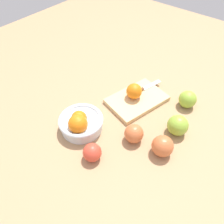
# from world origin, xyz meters

# --- Properties ---
(ground_plane) EXTENTS (2.40, 2.40, 0.00)m
(ground_plane) POSITION_xyz_m (0.00, 0.00, 0.00)
(ground_plane) COLOR tan
(bowl) EXTENTS (0.18, 0.18, 0.10)m
(bowl) POSITION_xyz_m (-0.16, 0.13, 0.04)
(bowl) COLOR silver
(bowl) RESTS_ON ground_plane
(cutting_board) EXTENTS (0.29, 0.23, 0.02)m
(cutting_board) POSITION_xyz_m (0.12, 0.05, 0.01)
(cutting_board) COLOR #DBB77F
(cutting_board) RESTS_ON ground_plane
(orange_on_board) EXTENTS (0.07, 0.07, 0.07)m
(orange_on_board) POSITION_xyz_m (0.12, 0.07, 0.06)
(orange_on_board) COLOR orange
(orange_on_board) RESTS_ON cutting_board
(knife) EXTENTS (0.15, 0.06, 0.01)m
(knife) POSITION_xyz_m (0.20, 0.06, 0.03)
(knife) COLOR silver
(knife) RESTS_ON cutting_board
(apple_front_left) EXTENTS (0.07, 0.07, 0.07)m
(apple_front_left) POSITION_xyz_m (-0.06, -0.06, 0.04)
(apple_front_left) COLOR #CC6638
(apple_front_left) RESTS_ON ground_plane
(apple_front_left_2) EXTENTS (0.08, 0.08, 0.08)m
(apple_front_left_2) POSITION_xyz_m (-0.05, -0.18, 0.04)
(apple_front_left_2) COLOR #CC6638
(apple_front_left_2) RESTS_ON ground_plane
(apple_mid_left) EXTENTS (0.07, 0.07, 0.07)m
(apple_mid_left) POSITION_xyz_m (-0.23, 0.01, 0.03)
(apple_mid_left) COLOR #D6422D
(apple_mid_left) RESTS_ON ground_plane
(apple_front_right) EXTENTS (0.08, 0.08, 0.08)m
(apple_front_right) POSITION_xyz_m (0.08, -0.17, 0.04)
(apple_front_right) COLOR #8EB738
(apple_front_right) RESTS_ON ground_plane
(apple_front_right_2) EXTENTS (0.08, 0.08, 0.08)m
(apple_front_right_2) POSITION_xyz_m (0.24, -0.14, 0.04)
(apple_front_right_2) COLOR #8EB738
(apple_front_right_2) RESTS_ON ground_plane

